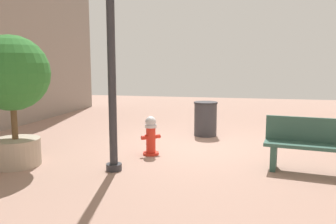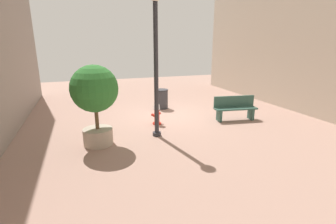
# 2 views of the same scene
# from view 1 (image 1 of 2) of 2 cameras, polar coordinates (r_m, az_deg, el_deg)

# --- Properties ---
(ground_plane) EXTENTS (23.40, 23.40, 0.00)m
(ground_plane) POSITION_cam_1_polar(r_m,az_deg,el_deg) (7.95, 4.55, -5.59)
(ground_plane) COLOR #9E7A6B
(fire_hydrant) EXTENTS (0.38, 0.38, 0.81)m
(fire_hydrant) POSITION_cam_1_polar(r_m,az_deg,el_deg) (7.02, -2.96, -4.02)
(fire_hydrant) COLOR red
(fire_hydrant) RESTS_ON ground_plane
(bench_near) EXTENTS (1.74, 0.69, 0.95)m
(bench_near) POSITION_cam_1_polar(r_m,az_deg,el_deg) (6.38, 23.72, -5.07)
(bench_near) COLOR #33594C
(bench_near) RESTS_ON ground_plane
(planter_tree) EXTENTS (1.37, 1.37, 2.40)m
(planter_tree) POSITION_cam_1_polar(r_m,az_deg,el_deg) (6.73, -24.97, 4.36)
(planter_tree) COLOR tan
(planter_tree) RESTS_ON ground_plane
(street_lamp) EXTENTS (0.36, 0.36, 4.49)m
(street_lamp) POSITION_cam_1_polar(r_m,az_deg,el_deg) (5.94, -9.75, 16.45)
(street_lamp) COLOR #2D2D33
(street_lamp) RESTS_ON ground_plane
(trash_bin) EXTENTS (0.62, 0.62, 0.90)m
(trash_bin) POSITION_cam_1_polar(r_m,az_deg,el_deg) (8.95, 6.38, -1.14)
(trash_bin) COLOR #38383D
(trash_bin) RESTS_ON ground_plane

